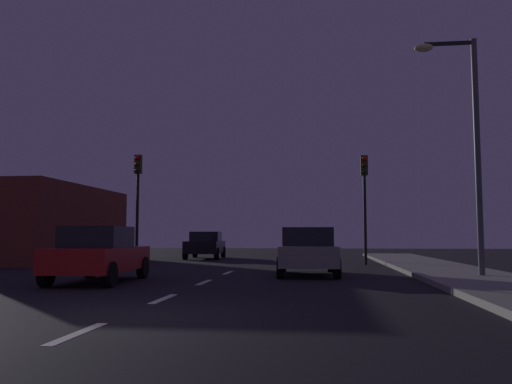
{
  "coord_description": "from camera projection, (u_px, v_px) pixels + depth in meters",
  "views": [
    {
      "loc": [
        3.14,
        -7.8,
        1.27
      ],
      "look_at": [
        0.55,
        13.86,
        3.12
      ],
      "focal_mm": 36.59,
      "sensor_mm": 36.0,
      "label": 1
    }
  ],
  "objects": [
    {
      "name": "car_adjacent_lane",
      "position": [
        99.0,
        254.0,
        14.39
      ],
      "size": [
        2.02,
        4.07,
        1.54
      ],
      "color": "#B21919",
      "rests_on": "ground_plane"
    },
    {
      "name": "lane_stripe_nearest",
      "position": [
        78.0,
        333.0,
        6.8
      ],
      "size": [
        0.16,
        1.6,
        0.01
      ],
      "primitive_type": "cube",
      "color": "silver",
      "rests_on": "ground_plane"
    },
    {
      "name": "ground_plane",
      "position": [
        209.0,
        281.0,
        14.91
      ],
      "size": [
        80.0,
        80.0,
        0.0
      ],
      "primitive_type": "plane",
      "color": "black"
    },
    {
      "name": "car_oncoming_far",
      "position": [
        205.0,
        245.0,
        29.47
      ],
      "size": [
        2.14,
        4.26,
        1.52
      ],
      "color": "black",
      "rests_on": "ground_plane"
    },
    {
      "name": "car_stopped_ahead",
      "position": [
        307.0,
        251.0,
        17.05
      ],
      "size": [
        2.06,
        4.13,
        1.55
      ],
      "color": "gray",
      "rests_on": "ground_plane"
    },
    {
      "name": "lane_stripe_fourth",
      "position": [
        228.0,
        273.0,
        18.08
      ],
      "size": [
        0.16,
        1.6,
        0.01
      ],
      "primitive_type": "cube",
      "color": "silver",
      "rests_on": "ground_plane"
    },
    {
      "name": "lane_stripe_second",
      "position": [
        163.0,
        299.0,
        10.56
      ],
      "size": [
        0.16,
        1.6,
        0.01
      ],
      "primitive_type": "cube",
      "color": "silver",
      "rests_on": "ground_plane"
    },
    {
      "name": "storefront_left",
      "position": [
        50.0,
        224.0,
        25.92
      ],
      "size": [
        4.3,
        9.55,
        3.72
      ],
      "primitive_type": "cube",
      "color": "maroon",
      "rests_on": "ground_plane"
    },
    {
      "name": "traffic_signal_left",
      "position": [
        138.0,
        187.0,
        24.76
      ],
      "size": [
        0.32,
        0.38,
        5.14
      ],
      "color": "black",
      "rests_on": "ground_plane"
    },
    {
      "name": "sidewalk_curb_right",
      "position": [
        482.0,
        281.0,
        14.03
      ],
      "size": [
        3.0,
        40.0,
        0.15
      ],
      "primitive_type": "cube",
      "color": "gray",
      "rests_on": "ground_plane"
    },
    {
      "name": "lane_stripe_third",
      "position": [
        204.0,
        282.0,
        14.32
      ],
      "size": [
        0.16,
        1.6,
        0.01
      ],
      "primitive_type": "cube",
      "color": "silver",
      "rests_on": "ground_plane"
    },
    {
      "name": "street_lamp_right",
      "position": [
        467.0,
        133.0,
        15.36
      ],
      "size": [
        1.82,
        0.36,
        7.14
      ],
      "color": "#4C4C51",
      "rests_on": "ground_plane"
    },
    {
      "name": "traffic_signal_right",
      "position": [
        365.0,
        188.0,
        23.5
      ],
      "size": [
        0.32,
        0.38,
        4.92
      ],
      "color": "black",
      "rests_on": "ground_plane"
    }
  ]
}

